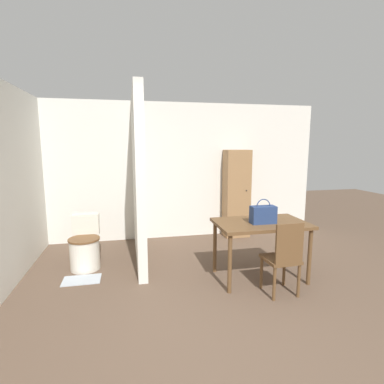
# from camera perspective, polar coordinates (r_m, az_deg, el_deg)

# --- Properties ---
(ground_plane) EXTENTS (16.00, 16.00, 0.00)m
(ground_plane) POSITION_cam_1_polar(r_m,az_deg,el_deg) (2.89, 8.38, -28.03)
(ground_plane) COLOR brown
(wall_back) EXTENTS (5.51, 0.12, 2.50)m
(wall_back) POSITION_cam_1_polar(r_m,az_deg,el_deg) (5.63, -3.47, 3.99)
(wall_back) COLOR silver
(wall_back) RESTS_ON ground_plane
(partition_wall) EXTENTS (0.12, 1.88, 2.50)m
(partition_wall) POSITION_cam_1_polar(r_m,az_deg,el_deg) (4.57, -10.23, 2.70)
(partition_wall) COLOR silver
(partition_wall) RESTS_ON ground_plane
(dining_table) EXTENTS (1.16, 0.73, 0.76)m
(dining_table) POSITION_cam_1_polar(r_m,az_deg,el_deg) (3.99, 12.97, -6.78)
(dining_table) COLOR brown
(dining_table) RESTS_ON ground_plane
(wooden_chair) EXTENTS (0.38, 0.38, 0.89)m
(wooden_chair) POSITION_cam_1_polar(r_m,az_deg,el_deg) (3.66, 17.05, -11.66)
(wooden_chair) COLOR brown
(wooden_chair) RESTS_ON ground_plane
(toilet) EXTENTS (0.43, 0.58, 0.74)m
(toilet) POSITION_cam_1_polar(r_m,az_deg,el_deg) (4.59, -19.70, -9.78)
(toilet) COLOR silver
(toilet) RESTS_ON ground_plane
(handbag) EXTENTS (0.32, 0.15, 0.31)m
(handbag) POSITION_cam_1_polar(r_m,az_deg,el_deg) (3.88, 13.39, -4.17)
(handbag) COLOR navy
(handbag) RESTS_ON dining_table
(wooden_cabinet) EXTENTS (0.46, 0.36, 1.65)m
(wooden_cabinet) POSITION_cam_1_polar(r_m,az_deg,el_deg) (5.73, 8.45, -0.31)
(wooden_cabinet) COLOR #997047
(wooden_cabinet) RESTS_ON ground_plane
(bath_mat) EXTENTS (0.47, 0.29, 0.01)m
(bath_mat) POSITION_cam_1_polar(r_m,az_deg,el_deg) (4.29, -20.26, -15.43)
(bath_mat) COLOR #B2BCC6
(bath_mat) RESTS_ON ground_plane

